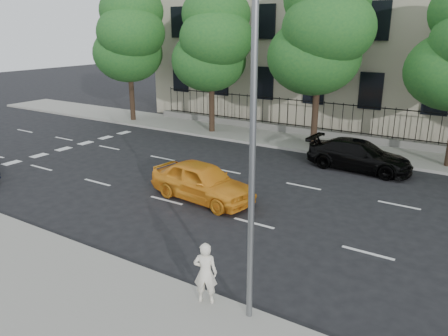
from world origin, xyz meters
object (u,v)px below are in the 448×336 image
Objects in this scene: street_light at (266,101)px; woman_near at (205,273)px; yellow_taxi at (202,181)px; black_sedan at (359,155)px.

street_light reaches higher than woman_near.
yellow_taxi is 0.91× the size of black_sedan.
yellow_taxi is at bearing -78.19° from woman_near.
woman_near reaches higher than black_sedan.
street_light reaches higher than yellow_taxi.
black_sedan is 13.05m from woman_near.
street_light is 4.40m from woman_near.
yellow_taxi is at bearing 152.72° from black_sedan.
black_sedan is (4.17, 7.27, -0.05)m from yellow_taxi.
woman_near is at bearing -137.61° from yellow_taxi.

